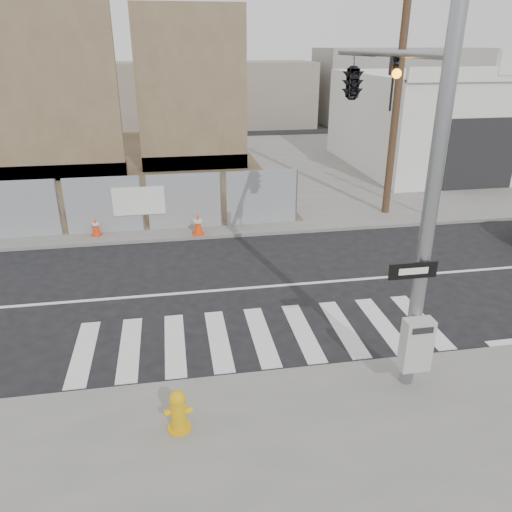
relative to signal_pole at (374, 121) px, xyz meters
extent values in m
plane|color=black|center=(-2.49, 2.05, -4.78)|extent=(100.00, 100.00, 0.00)
cube|color=slate|center=(-2.49, 16.05, -4.72)|extent=(50.00, 20.00, 0.12)
cylinder|color=gray|center=(0.01, -2.75, -1.16)|extent=(0.26, 0.26, 7.00)
cylinder|color=gray|center=(0.01, -0.15, 1.34)|extent=(0.14, 5.20, 0.14)
cube|color=#B2B2AF|center=(-0.04, -3.03, -3.64)|extent=(0.55, 0.30, 1.05)
cube|color=black|center=(-0.24, -2.91, -2.16)|extent=(0.90, 0.03, 0.30)
cube|color=silver|center=(-0.24, -2.93, -2.16)|extent=(0.55, 0.01, 0.12)
imported|color=black|center=(0.01, -0.75, 0.79)|extent=(0.16, 0.20, 1.00)
imported|color=black|center=(0.01, 1.45, 0.79)|extent=(0.53, 2.48, 1.00)
cylinder|color=gray|center=(5.51, 6.65, -2.06)|extent=(0.12, 0.12, 5.20)
imported|color=black|center=(5.51, 6.65, 0.44)|extent=(0.16, 0.20, 1.00)
cube|color=brown|center=(-9.49, 15.05, -0.66)|extent=(6.00, 0.50, 8.00)
cube|color=brown|center=(-9.49, 15.45, -4.26)|extent=(6.00, 1.30, 0.80)
cube|color=brown|center=(-2.99, 16.05, -0.66)|extent=(5.50, 0.50, 8.00)
cube|color=brown|center=(-2.99, 16.45, -4.26)|extent=(5.50, 1.30, 0.80)
cube|color=silver|center=(11.51, 15.05, -2.26)|extent=(12.00, 10.00, 4.80)
cube|color=black|center=(9.51, 10.03, -3.06)|extent=(3.40, 0.06, 3.20)
cylinder|color=brown|center=(4.01, 7.55, 0.34)|extent=(0.28, 0.28, 10.00)
cylinder|color=#D59D0B|center=(-4.47, -3.34, -4.64)|extent=(0.50, 0.50, 0.04)
cylinder|color=#D59D0B|center=(-4.47, -3.34, -4.35)|extent=(0.33, 0.33, 0.63)
sphere|color=#D59D0B|center=(-4.47, -3.34, -4.01)|extent=(0.29, 0.29, 0.29)
cylinder|color=#D59D0B|center=(-4.64, -3.34, -4.28)|extent=(0.17, 0.15, 0.11)
cylinder|color=#D59D0B|center=(-4.31, -3.34, -4.28)|extent=(0.17, 0.15, 0.11)
cube|color=red|center=(-7.02, 6.80, -4.65)|extent=(0.41, 0.41, 0.03)
cone|color=red|center=(-7.02, 6.80, -4.34)|extent=(0.37, 0.37, 0.64)
cylinder|color=silver|center=(-7.02, 6.80, -4.25)|extent=(0.25, 0.25, 0.07)
cube|color=#EC3D0C|center=(-3.51, 6.27, -4.64)|extent=(0.42, 0.42, 0.03)
cone|color=#EC3D0C|center=(-3.51, 6.27, -4.28)|extent=(0.37, 0.37, 0.76)
cylinder|color=silver|center=(-3.51, 6.27, -4.17)|extent=(0.29, 0.29, 0.09)
camera|label=1|loc=(-4.33, -10.27, 1.51)|focal=35.00mm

